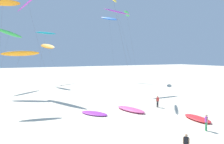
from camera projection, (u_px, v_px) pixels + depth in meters
flying_kite_0 at (21, 53)px, 28.32m from camera, size 5.51×10.11×8.45m
flying_kite_2 at (9, 33)px, 48.71m from camera, size 6.39×12.18×14.21m
flying_kite_3 at (117, 12)px, 46.11m from camera, size 6.91×4.35×18.20m
flying_kite_5 at (109, 19)px, 66.45m from camera, size 4.23×9.69×20.86m
flying_kite_6 at (127, 14)px, 63.07m from camera, size 4.73×7.59×21.26m
flying_kite_7 at (28, 3)px, 40.84m from camera, size 5.72×8.63×19.74m
flying_kite_8 at (46, 33)px, 62.04m from camera, size 7.71×9.78×15.14m
flying_kite_9 at (3, 3)px, 43.35m from camera, size 7.08×11.25×19.67m
flying_kite_10 at (47, 46)px, 53.32m from camera, size 4.17×7.90×11.29m
grounded_kite_0 at (94, 113)px, 27.15m from camera, size 3.51×4.22×0.27m
grounded_kite_1 at (131, 109)px, 28.84m from camera, size 2.80×5.11×0.43m
grounded_kite_3 at (197, 118)px, 24.76m from camera, size 2.05×4.01×0.38m
person_foreground_walker at (206, 122)px, 21.06m from camera, size 0.32×0.46×1.67m
person_near_left at (186, 143)px, 15.84m from camera, size 0.31×0.47×1.65m
person_near_right at (158, 101)px, 30.94m from camera, size 0.51×0.24×1.72m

